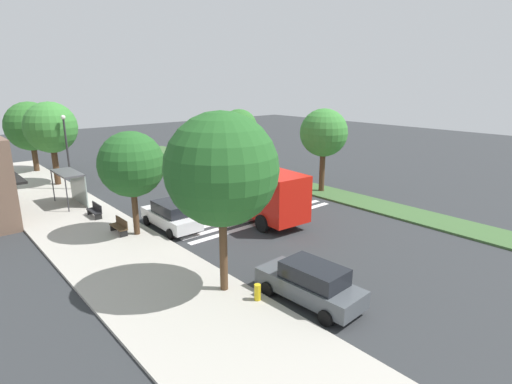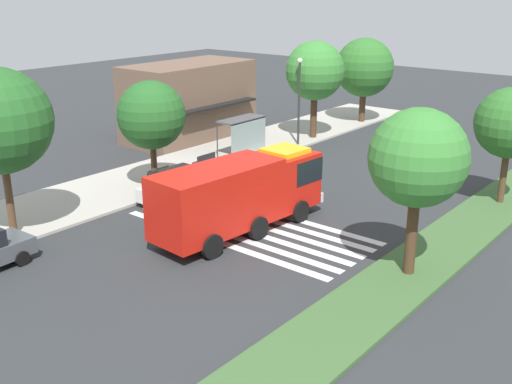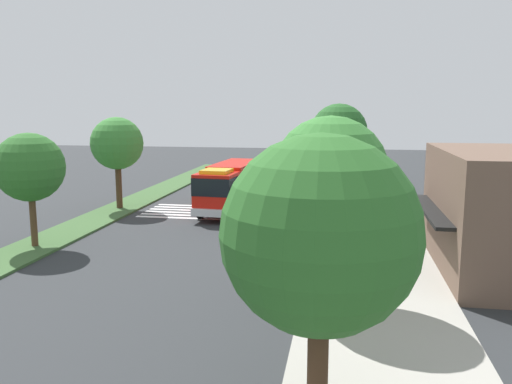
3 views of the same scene
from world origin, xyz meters
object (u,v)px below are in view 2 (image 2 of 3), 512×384
object	(u,v)px
street_lamp	(299,94)
sidewalk_tree_west	(151,115)
fire_truck	(244,191)
sidewalk_tree_center	(315,71)
bench_near_shelter	(205,161)
median_tree_west	(510,123)
sidewalk_tree_east	(364,68)
bench_west_of_shelter	(157,175)
median_tree_far_west	(418,159)
parked_car_mid	(178,185)
bus_stop_shelter	(245,129)

from	to	relation	value
street_lamp	sidewalk_tree_west	xyz separation A→B (m)	(-13.40, 0.40, 0.59)
fire_truck	sidewalk_tree_center	world-z (taller)	sidewalk_tree_center
bench_near_shelter	sidewalk_tree_center	bearing A→B (deg)	-3.70
street_lamp	median_tree_west	xyz separation A→B (m)	(-3.23, -15.57, 0.63)
sidewalk_tree_east	sidewalk_tree_center	bearing A→B (deg)	180.00
fire_truck	street_lamp	world-z (taller)	street_lamp
sidewalk_tree_center	fire_truck	bearing A→B (deg)	-155.93
bench_west_of_shelter	median_tree_west	xyz separation A→B (m)	(9.38, -16.68, 3.82)
fire_truck	median_tree_far_west	xyz separation A→B (m)	(0.50, -8.31, 2.93)
sidewalk_tree_west	median_tree_west	size ratio (longest dim) A/B	1.00
median_tree_far_west	sidewalk_tree_west	bearing A→B (deg)	87.40
parked_car_mid	sidewalk_tree_east	distance (m)	23.84
bench_west_of_shelter	sidewalk_tree_center	world-z (taller)	sidewalk_tree_center
sidewalk_tree_west	median_tree_west	xyz separation A→B (m)	(10.17, -15.97, 0.05)
fire_truck	bench_near_shelter	bearing A→B (deg)	58.51
bench_west_of_shelter	median_tree_west	bearing A→B (deg)	-60.66
fire_truck	bus_stop_shelter	xyz separation A→B (m)	(10.04, 8.41, -0.09)
fire_truck	sidewalk_tree_center	bearing A→B (deg)	28.40
sidewalk_tree_center	sidewalk_tree_east	distance (m)	7.29
bench_near_shelter	median_tree_far_west	xyz separation A→B (m)	(-5.54, -16.68, 4.32)
fire_truck	bench_near_shelter	distance (m)	10.42
fire_truck	bench_west_of_shelter	distance (m)	8.72
sidewalk_tree_west	bus_stop_shelter	bearing A→B (deg)	4.91
median_tree_far_west	parked_car_mid	bearing A→B (deg)	88.07
bench_near_shelter	bench_west_of_shelter	xyz separation A→B (m)	(-4.02, 0.00, 0.00)
sidewalk_tree_west	median_tree_far_west	distance (m)	15.99
bus_stop_shelter	sidewalk_tree_center	xyz separation A→B (m)	(7.09, -0.76, 3.21)
bench_near_shelter	sidewalk_tree_west	world-z (taller)	sidewalk_tree_west
street_lamp	median_tree_west	bearing A→B (deg)	-101.72
parked_car_mid	bench_near_shelter	size ratio (longest dim) A/B	2.95
fire_truck	bench_near_shelter	world-z (taller)	fire_truck
street_lamp	sidewalk_tree_west	bearing A→B (deg)	178.29
fire_truck	sidewalk_tree_center	distance (m)	19.02
bus_stop_shelter	bench_near_shelter	xyz separation A→B (m)	(-4.00, -0.04, -1.30)
fire_truck	bench_near_shelter	xyz separation A→B (m)	(6.04, 8.37, -1.39)
median_tree_west	bench_west_of_shelter	bearing A→B (deg)	119.34
street_lamp	fire_truck	bearing A→B (deg)	-153.62
fire_truck	median_tree_far_west	size ratio (longest dim) A/B	1.42
bench_west_of_shelter	sidewalk_tree_west	bearing A→B (deg)	-137.85
fire_truck	sidewalk_tree_east	world-z (taller)	sidewalk_tree_east
bus_stop_shelter	sidewalk_tree_center	distance (m)	7.82
parked_car_mid	bench_west_of_shelter	xyz separation A→B (m)	(1.05, 2.92, -0.30)
bus_stop_shelter	fire_truck	bearing A→B (deg)	-140.05
parked_car_mid	sidewalk_tree_center	xyz separation A→B (m)	(16.17, 2.20, 4.21)
sidewalk_tree_east	median_tree_far_west	distance (m)	28.75
street_lamp	bench_west_of_shelter	bearing A→B (deg)	174.94
sidewalk_tree_center	sidewalk_tree_east	world-z (taller)	sidewalk_tree_center
bus_stop_shelter	sidewalk_tree_west	distance (m)	9.19
bench_near_shelter	sidewalk_tree_west	xyz separation A→B (m)	(-4.82, -0.72, 3.77)
bench_near_shelter	sidewalk_tree_center	distance (m)	12.00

